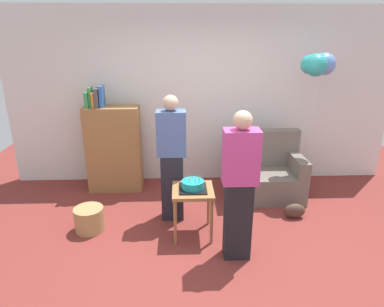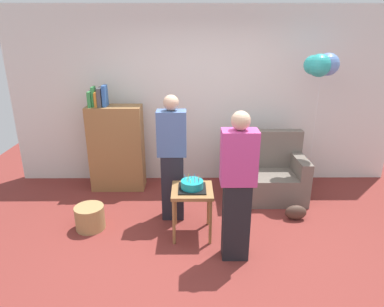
{
  "view_description": "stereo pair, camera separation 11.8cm",
  "coord_description": "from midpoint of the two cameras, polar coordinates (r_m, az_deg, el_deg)",
  "views": [
    {
      "loc": [
        -0.35,
        -3.27,
        2.35
      ],
      "look_at": [
        -0.21,
        0.59,
        0.95
      ],
      "focal_mm": 32.04,
      "sensor_mm": 36.0,
      "label": 1
    },
    {
      "loc": [
        -0.23,
        -3.27,
        2.35
      ],
      "look_at": [
        -0.21,
        0.59,
        0.95
      ],
      "focal_mm": 32.04,
      "sensor_mm": 36.0,
      "label": 2
    }
  ],
  "objects": [
    {
      "name": "ground_plane",
      "position": [
        4.04,
        2.5,
        -15.67
      ],
      "size": [
        8.0,
        8.0,
        0.0
      ],
      "primitive_type": "plane",
      "color": "maroon"
    },
    {
      "name": "wall_back",
      "position": [
        5.42,
        0.98,
        9.32
      ],
      "size": [
        6.0,
        0.1,
        2.7
      ],
      "primitive_type": "cube",
      "color": "silver",
      "rests_on": "ground_plane"
    },
    {
      "name": "couch",
      "position": [
        5.16,
        11.13,
        -3.38
      ],
      "size": [
        1.1,
        0.7,
        0.96
      ],
      "color": "#6B6056",
      "rests_on": "ground_plane"
    },
    {
      "name": "bookshelf",
      "position": [
        5.31,
        -13.53,
        0.98
      ],
      "size": [
        0.8,
        0.36,
        1.6
      ],
      "color": "olive",
      "rests_on": "ground_plane"
    },
    {
      "name": "side_table",
      "position": [
        4.05,
        -0.71,
        -7.11
      ],
      "size": [
        0.48,
        0.48,
        0.6
      ],
      "color": "olive",
      "rests_on": "ground_plane"
    },
    {
      "name": "birthday_cake",
      "position": [
        3.99,
        -0.72,
        -5.3
      ],
      "size": [
        0.32,
        0.32,
        0.17
      ],
      "color": "black",
      "rests_on": "side_table"
    },
    {
      "name": "person_blowing_candles",
      "position": [
        4.29,
        -4.18,
        -0.82
      ],
      "size": [
        0.36,
        0.22,
        1.63
      ],
      "rotation": [
        0.0,
        0.0,
        -0.28
      ],
      "color": "#23232D",
      "rests_on": "ground_plane"
    },
    {
      "name": "person_holding_cake",
      "position": [
        3.55,
        6.94,
        -5.52
      ],
      "size": [
        0.36,
        0.22,
        1.63
      ],
      "rotation": [
        0.0,
        0.0,
        3.12
      ],
      "color": "black",
      "rests_on": "ground_plane"
    },
    {
      "name": "wicker_basket",
      "position": [
        4.49,
        -17.44,
        -10.39
      ],
      "size": [
        0.36,
        0.36,
        0.3
      ],
      "primitive_type": "cylinder",
      "color": "#A88451",
      "rests_on": "ground_plane"
    },
    {
      "name": "handbag",
      "position": [
        4.75,
        16.02,
        -9.16
      ],
      "size": [
        0.28,
        0.14,
        0.2
      ],
      "primitive_type": "ellipsoid",
      "color": "#473328",
      "rests_on": "ground_plane"
    },
    {
      "name": "balloon_bunch",
      "position": [
        5.04,
        19.57,
        13.78
      ],
      "size": [
        0.47,
        0.37,
        2.06
      ],
      "color": "silver",
      "rests_on": "ground_plane"
    }
  ]
}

